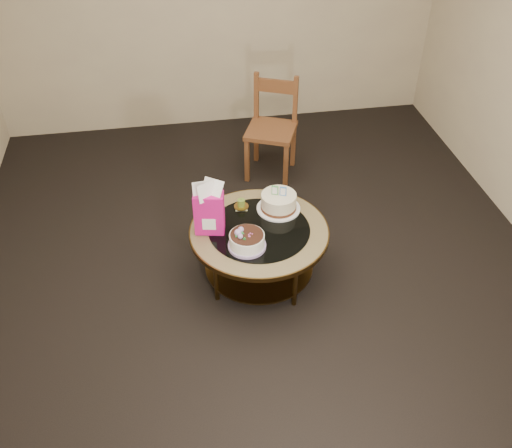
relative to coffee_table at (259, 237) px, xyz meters
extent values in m
plane|color=black|center=(0.00, 0.00, -0.38)|extent=(5.00, 5.00, 0.00)
cube|color=tan|center=(0.00, 2.50, 0.92)|extent=(4.50, 0.02, 2.60)
cylinder|color=#543A18|center=(0.35, 0.20, -0.17)|extent=(0.04, 0.04, 0.42)
cylinder|color=#543A18|center=(-0.20, 0.35, -0.17)|extent=(0.04, 0.04, 0.42)
cylinder|color=#543A18|center=(-0.35, -0.20, -0.17)|extent=(0.04, 0.04, 0.42)
cylinder|color=#543A18|center=(0.20, -0.35, -0.17)|extent=(0.04, 0.04, 0.42)
cylinder|color=#543A18|center=(0.00, 0.00, -0.28)|extent=(0.82, 0.82, 0.02)
cylinder|color=#543A18|center=(0.00, 0.00, 0.05)|extent=(1.02, 1.02, 0.04)
cylinder|color=#9D8856|center=(0.00, 0.00, 0.07)|extent=(1.00, 1.00, 0.01)
cylinder|color=black|center=(0.00, 0.00, 0.08)|extent=(0.74, 0.74, 0.01)
cylinder|color=#AA8CC6|center=(-0.12, -0.18, 0.09)|extent=(0.27, 0.27, 0.02)
cylinder|color=white|center=(-0.12, -0.18, 0.13)|extent=(0.24, 0.24, 0.11)
cylinder|color=black|center=(-0.12, -0.18, 0.19)|extent=(0.23, 0.23, 0.01)
sphere|color=#AA8CC6|center=(-0.18, -0.17, 0.21)|extent=(0.05, 0.05, 0.05)
sphere|color=#AA8CC6|center=(-0.15, -0.14, 0.21)|extent=(0.04, 0.04, 0.04)
sphere|color=#AA8CC6|center=(-0.17, -0.21, 0.21)|extent=(0.04, 0.04, 0.04)
cone|color=#217C33|center=(-0.14, -0.17, 0.20)|extent=(0.04, 0.04, 0.02)
cone|color=#217C33|center=(-0.19, -0.20, 0.20)|extent=(0.03, 0.03, 0.02)
cone|color=#217C33|center=(-0.14, -0.12, 0.20)|extent=(0.03, 0.02, 0.02)
cone|color=#217C33|center=(-0.14, -0.22, 0.20)|extent=(0.03, 0.03, 0.02)
cylinder|color=white|center=(0.18, 0.21, 0.09)|extent=(0.33, 0.33, 0.01)
cylinder|color=#4C2715|center=(0.18, 0.21, 0.10)|extent=(0.27, 0.27, 0.02)
cylinder|color=white|center=(0.18, 0.21, 0.16)|extent=(0.26, 0.26, 0.10)
cube|color=#46A550|center=(0.16, 0.22, 0.25)|extent=(0.05, 0.03, 0.07)
cube|color=white|center=(0.16, 0.22, 0.25)|extent=(0.04, 0.03, 0.06)
cube|color=#3E7CD4|center=(0.21, 0.20, 0.25)|extent=(0.05, 0.03, 0.07)
cube|color=white|center=(0.21, 0.20, 0.25)|extent=(0.04, 0.03, 0.06)
cube|color=#DE1489|center=(-0.35, 0.04, 0.24)|extent=(0.23, 0.15, 0.32)
cube|color=white|center=(-0.35, 0.04, 0.18)|extent=(0.12, 0.13, 0.09)
cube|color=#E7CD5F|center=(-0.09, 0.27, 0.08)|extent=(0.10, 0.10, 0.01)
cylinder|color=#BF8D3B|center=(-0.09, 0.27, 0.09)|extent=(0.11, 0.11, 0.01)
cylinder|color=olive|center=(-0.09, 0.27, 0.13)|extent=(0.06, 0.06, 0.06)
cylinder|color=black|center=(-0.09, 0.27, 0.16)|extent=(0.00, 0.00, 0.01)
cube|color=brown|center=(0.35, 1.38, 0.08)|extent=(0.56, 0.56, 0.04)
cube|color=brown|center=(0.11, 1.29, -0.15)|extent=(0.05, 0.05, 0.46)
cube|color=brown|center=(0.45, 1.14, -0.15)|extent=(0.05, 0.05, 0.46)
cube|color=brown|center=(0.25, 1.62, -0.15)|extent=(0.05, 0.05, 0.46)
cube|color=brown|center=(0.59, 1.48, -0.15)|extent=(0.05, 0.05, 0.46)
cube|color=brown|center=(0.25, 1.62, 0.31)|extent=(0.05, 0.05, 0.47)
cube|color=brown|center=(0.59, 1.48, 0.31)|extent=(0.05, 0.05, 0.47)
cube|color=brown|center=(0.42, 1.55, 0.44)|extent=(0.35, 0.17, 0.12)
camera|label=1|loc=(-0.55, -3.14, 2.70)|focal=40.00mm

